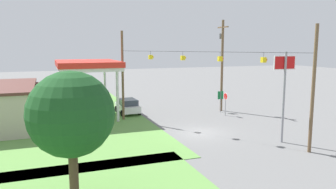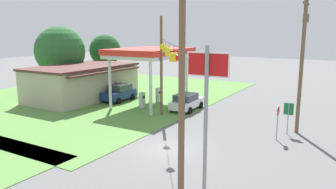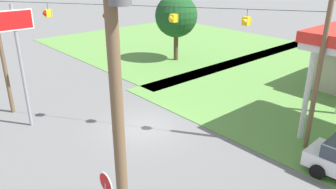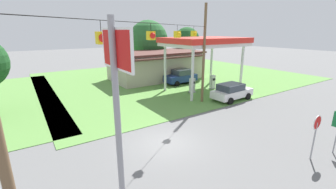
# 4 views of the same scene
# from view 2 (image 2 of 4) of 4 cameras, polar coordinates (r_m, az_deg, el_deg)

# --- Properties ---
(ground_plane) EXTENTS (160.00, 160.00, 0.00)m
(ground_plane) POSITION_cam_2_polar(r_m,az_deg,el_deg) (21.85, -0.14, -9.44)
(ground_plane) COLOR slate
(grass_verge_station_corner) EXTENTS (36.00, 28.00, 0.04)m
(grass_verge_station_corner) POSITION_cam_2_polar(r_m,az_deg,el_deg) (41.07, -11.56, 0.05)
(grass_verge_station_corner) COLOR #5B8E42
(grass_verge_station_corner) RESTS_ON ground
(gas_station_canopy) EXTENTS (8.48, 6.17, 5.93)m
(gas_station_canopy) POSITION_cam_2_polar(r_m,az_deg,el_deg) (33.53, -3.13, 7.10)
(gas_station_canopy) COLOR silver
(gas_station_canopy) RESTS_ON ground
(gas_station_store) EXTENTS (12.40, 7.53, 3.83)m
(gas_station_store) POSITION_cam_2_polar(r_m,az_deg,el_deg) (38.63, -14.60, 2.11)
(gas_station_store) COLOR #B2A893
(gas_station_store) RESTS_ON ground
(fuel_pump_near) EXTENTS (0.71, 0.56, 1.62)m
(fuel_pump_near) POSITION_cam_2_polar(r_m,az_deg,el_deg) (32.91, -4.53, -1.10)
(fuel_pump_near) COLOR gray
(fuel_pump_near) RESTS_ON ground
(fuel_pump_far) EXTENTS (0.71, 0.56, 1.62)m
(fuel_pump_far) POSITION_cam_2_polar(r_m,az_deg,el_deg) (35.41, -1.68, -0.22)
(fuel_pump_far) COLOR gray
(fuel_pump_far) RESTS_ON ground
(car_at_pumps_front) EXTENTS (4.39, 2.24, 1.66)m
(car_at_pumps_front) POSITION_cam_2_polar(r_m,az_deg,el_deg) (32.03, 3.25, -1.24)
(car_at_pumps_front) COLOR white
(car_at_pumps_front) RESTS_ON ground
(car_at_pumps_rear) EXTENTS (4.27, 2.22, 1.86)m
(car_at_pumps_rear) POSITION_cam_2_polar(r_m,az_deg,el_deg) (36.63, -8.49, 0.33)
(car_at_pumps_rear) COLOR navy
(car_at_pumps_rear) RESTS_ON ground
(stop_sign_roadside) EXTENTS (0.80, 0.08, 2.50)m
(stop_sign_roadside) POSITION_cam_2_polar(r_m,az_deg,el_deg) (24.31, 18.58, -3.44)
(stop_sign_roadside) COLOR #99999E
(stop_sign_roadside) RESTS_ON ground
(stop_sign_overhead) EXTENTS (0.22, 1.97, 7.04)m
(stop_sign_overhead) POSITION_cam_2_polar(r_m,az_deg,el_deg) (14.38, 6.77, 0.10)
(stop_sign_overhead) COLOR gray
(stop_sign_overhead) RESTS_ON ground
(route_sign) EXTENTS (0.10, 0.70, 2.40)m
(route_sign) POSITION_cam_2_polar(r_m,az_deg,el_deg) (25.95, 20.25, -2.90)
(route_sign) COLOR gray
(route_sign) RESTS_ON ground
(utility_pole_main) EXTENTS (2.20, 0.44, 10.35)m
(utility_pole_main) POSITION_cam_2_polar(r_m,az_deg,el_deg) (26.05, 22.34, 6.08)
(utility_pole_main) COLOR brown
(utility_pole_main) RESTS_ON ground
(signal_span_gantry) EXTENTS (15.01, 10.24, 8.95)m
(signal_span_gantry) POSITION_cam_2_polar(r_m,az_deg,el_deg) (20.66, -0.12, 3.34)
(signal_span_gantry) COLOR brown
(signal_span_gantry) RESTS_ON ground
(tree_behind_station) EXTENTS (6.22, 6.22, 8.28)m
(tree_behind_station) POSITION_cam_2_polar(r_m,az_deg,el_deg) (43.64, -18.30, 7.16)
(tree_behind_station) COLOR #4C3828
(tree_behind_station) RESTS_ON ground
(tree_far_back) EXTENTS (4.35, 4.35, 7.21)m
(tree_far_back) POSITION_cam_2_polar(r_m,az_deg,el_deg) (47.00, -10.89, 7.55)
(tree_far_back) COLOR #4C3828
(tree_far_back) RESTS_ON ground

